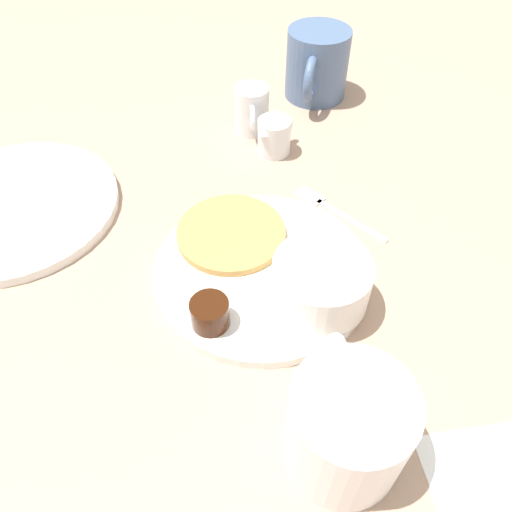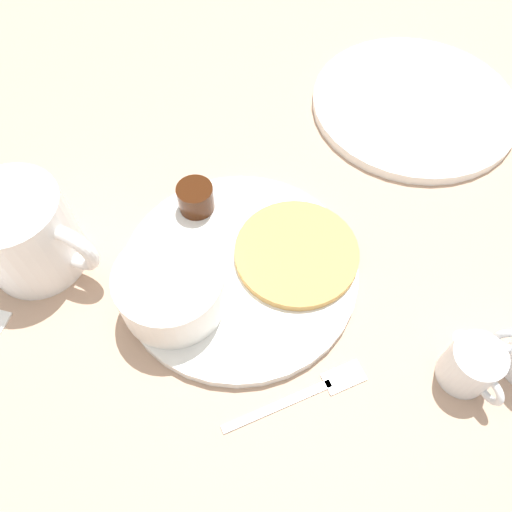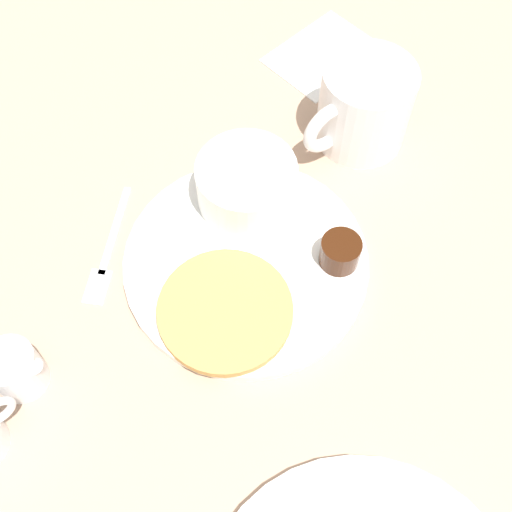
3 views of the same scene
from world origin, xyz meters
name	(u,v)px [view 1 (image 1 of 3)]	position (x,y,z in m)	size (l,w,h in m)	color
ground_plane	(262,274)	(0.00, 0.00, 0.00)	(4.00, 4.00, 0.00)	tan
plate	(262,271)	(0.00, 0.00, 0.01)	(0.23, 0.23, 0.01)	white
pancake_stack	(231,233)	(-0.06, -0.01, 0.02)	(0.12, 0.12, 0.01)	tan
bowl	(321,281)	(0.06, 0.04, 0.04)	(0.10, 0.10, 0.05)	white
syrup_cup	(210,313)	(0.05, -0.07, 0.03)	(0.04, 0.04, 0.03)	#38190A
butter_ramekin	(327,304)	(0.08, 0.03, 0.03)	(0.04, 0.04, 0.04)	white
coffee_mug	(347,425)	(0.20, -0.02, 0.05)	(0.12, 0.09, 0.09)	white
creamer_pitcher_near	(274,136)	(-0.20, 0.10, 0.03)	(0.04, 0.06, 0.05)	white
creamer_pitcher_far	(252,109)	(-0.26, 0.10, 0.03)	(0.07, 0.05, 0.07)	white
fork	(330,207)	(-0.06, 0.12, 0.00)	(0.13, 0.06, 0.00)	silver
napkin	(498,506)	(0.28, 0.07, 0.00)	(0.14, 0.12, 0.00)	white
second_mug	(317,65)	(-0.31, 0.22, 0.05)	(0.12, 0.10, 0.10)	slate
far_plate	(14,207)	(-0.21, -0.24, 0.01)	(0.25, 0.25, 0.01)	white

